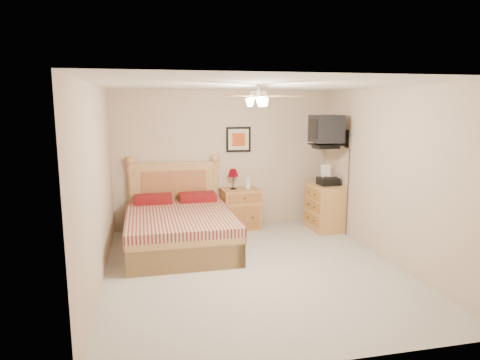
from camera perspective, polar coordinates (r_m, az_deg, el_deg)
The scene contains 17 objects.
floor at distance 6.06m, azimuth 1.81°, elevation -11.82°, with size 4.50×4.50×0.00m, color #A6A196.
ceiling at distance 5.62m, azimuth 1.95°, elevation 12.54°, with size 4.00×4.50×0.04m, color white.
wall_back at distance 7.88m, azimuth -2.16°, elevation 2.72°, with size 4.00×0.04×2.50m, color tan.
wall_front at distance 3.63m, azimuth 10.71°, elevation -6.24°, with size 4.00×0.04×2.50m, color tan.
wall_left at distance 5.57m, azimuth -18.49°, elevation -0.87°, with size 0.04×4.50×2.50m, color tan.
wall_right at distance 6.49m, azimuth 19.25°, elevation 0.58°, with size 0.04×4.50×2.50m, color tan.
bed at distance 6.77m, azimuth -8.07°, elevation -3.44°, with size 1.62×2.12×1.38m, color #B37D4C, non-canonical shape.
nightstand at distance 7.86m, azimuth 0.07°, elevation -3.85°, with size 0.68×0.51×0.73m, color #A16D36.
table_lamp at distance 7.76m, azimuth -0.93°, elevation 0.14°, with size 0.20×0.20×0.37m, color #61010C, non-canonical shape.
lotion_bottle at distance 7.80m, azimuth 1.10°, elevation -0.34°, with size 0.09×0.09×0.23m, color white.
framed_picture at distance 7.88m, azimuth -0.21°, elevation 5.43°, with size 0.46×0.04×0.46m, color black.
dresser at distance 7.92m, azimuth 11.20°, elevation -3.58°, with size 0.49×0.71×0.83m, color #A27534.
fax_machine at distance 7.79m, azimuth 11.68°, elevation 0.64°, with size 0.33×0.35×0.35m, color black, non-canonical shape.
magazine_lower at distance 8.00m, azimuth 10.32°, elevation -0.27°, with size 0.20×0.27×0.03m, color beige.
magazine_upper at distance 8.03m, azimuth 10.37°, elevation -0.06°, with size 0.18×0.24×0.02m, color tan.
wall_tv at distance 7.49m, azimuth 12.48°, elevation 6.41°, with size 0.56×0.46×0.58m, color black, non-canonical shape.
ceiling_fan at distance 5.43m, azimuth 2.47°, elevation 11.15°, with size 1.14×1.14×0.28m, color white, non-canonical shape.
Camera 1 is at (-1.39, -5.45, 2.26)m, focal length 32.00 mm.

